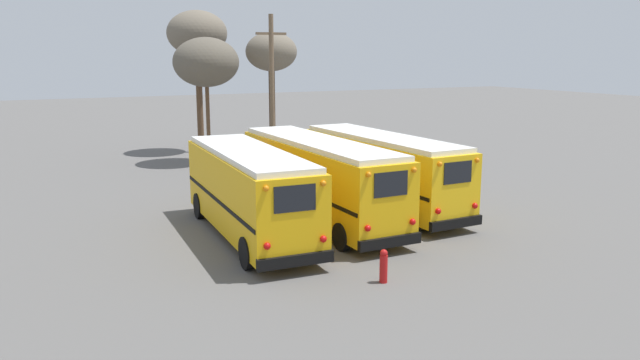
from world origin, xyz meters
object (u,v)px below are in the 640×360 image
(utility_pole, at_px, (272,91))
(bare_tree_0, at_px, (271,54))
(school_bus_2, at_px, (381,169))
(fire_hydrant, at_px, (384,266))
(school_bus_0, at_px, (249,190))
(bare_tree_1, at_px, (197,35))
(bare_tree_2, at_px, (206,63))
(school_bus_1, at_px, (318,177))

(utility_pole, distance_m, bare_tree_0, 5.78)
(school_bus_2, bearing_deg, fire_hydrant, -121.34)
(school_bus_2, relative_size, bare_tree_0, 1.26)
(school_bus_0, xyz_separation_m, fire_hydrant, (1.94, -6.26, -1.27))
(bare_tree_1, bearing_deg, school_bus_2, -82.00)
(utility_pole, relative_size, bare_tree_2, 1.15)
(school_bus_1, height_order, utility_pole, utility_pole)
(school_bus_0, distance_m, bare_tree_1, 22.14)
(school_bus_0, relative_size, school_bus_1, 0.89)
(school_bus_0, distance_m, bare_tree_2, 17.23)
(utility_pole, bearing_deg, school_bus_0, -115.87)
(utility_pole, bearing_deg, bare_tree_1, 100.77)
(school_bus_0, bearing_deg, bare_tree_0, 65.28)
(school_bus_1, xyz_separation_m, bare_tree_0, (4.39, 15.81, 4.91))
(school_bus_2, relative_size, bare_tree_1, 1.07)
(bare_tree_0, bearing_deg, school_bus_2, -93.84)
(school_bus_0, distance_m, school_bus_1, 3.53)
(bare_tree_1, bearing_deg, utility_pole, -79.23)
(utility_pole, height_order, fire_hydrant, utility_pole)
(school_bus_0, xyz_separation_m, school_bus_2, (6.74, 1.63, -0.03))
(school_bus_0, distance_m, utility_pole, 13.48)
(bare_tree_2, bearing_deg, school_bus_0, -101.32)
(bare_tree_1, bearing_deg, bare_tree_2, -99.56)
(utility_pole, xyz_separation_m, bare_tree_0, (2.01, 5.00, 2.09))
(bare_tree_1, distance_m, bare_tree_2, 4.94)
(bare_tree_0, xyz_separation_m, bare_tree_2, (-4.49, -0.53, -0.52))
(school_bus_1, relative_size, bare_tree_2, 1.41)
(school_bus_2, distance_m, bare_tree_2, 15.75)
(bare_tree_0, bearing_deg, fire_hydrant, -104.13)
(bare_tree_0, xyz_separation_m, bare_tree_1, (-3.73, 4.02, 1.24))
(school_bus_0, height_order, bare_tree_1, bare_tree_1)
(school_bus_0, xyz_separation_m, school_bus_1, (3.37, 1.05, 0.01))
(bare_tree_2, bearing_deg, utility_pole, -60.97)
(school_bus_1, relative_size, utility_pole, 1.22)
(school_bus_1, xyz_separation_m, bare_tree_2, (-0.10, 15.28, 4.39))
(school_bus_0, relative_size, school_bus_2, 0.94)
(school_bus_1, bearing_deg, utility_pole, 77.58)
(bare_tree_0, distance_m, bare_tree_1, 5.62)
(school_bus_0, xyz_separation_m, bare_tree_0, (7.76, 16.86, 4.92))
(school_bus_0, relative_size, bare_tree_2, 1.25)
(school_bus_1, xyz_separation_m, utility_pole, (2.38, 10.81, 2.82))
(school_bus_0, height_order, school_bus_1, school_bus_1)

